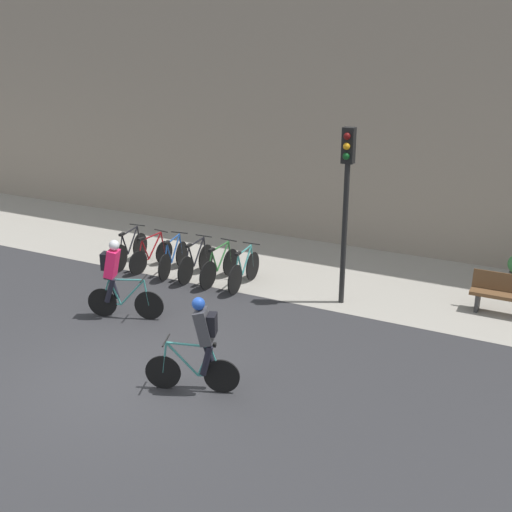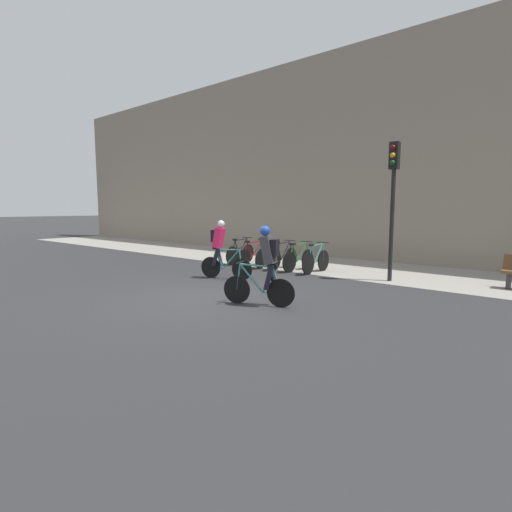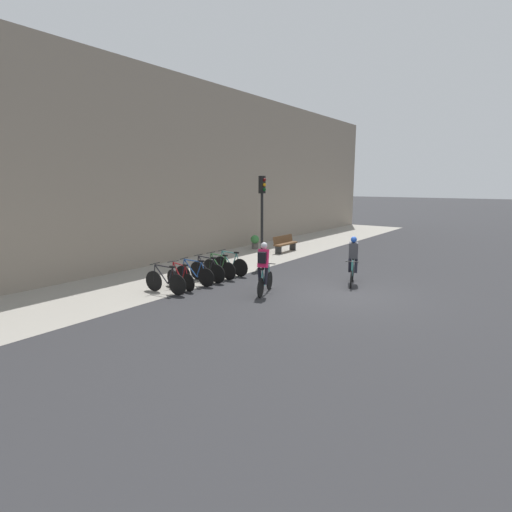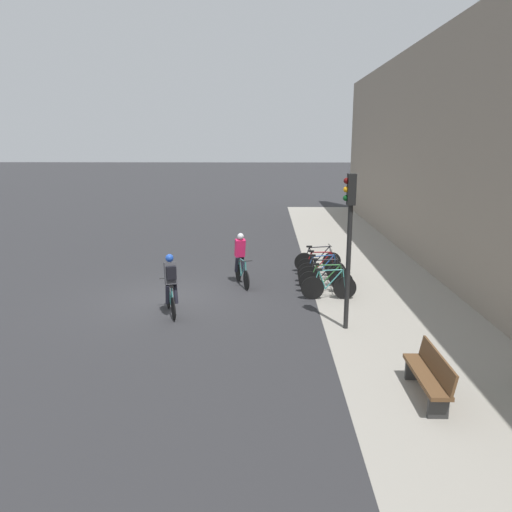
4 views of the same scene
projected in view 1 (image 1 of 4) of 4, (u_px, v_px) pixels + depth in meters
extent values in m
plane|color=#2B2B2D|center=(121.00, 381.00, 11.41)|extent=(200.00, 200.00, 0.00)
cube|color=gray|center=(280.00, 263.00, 17.08)|extent=(44.00, 4.50, 0.01)
cube|color=gray|center=(320.00, 90.00, 17.79)|extent=(44.00, 0.60, 8.63)
cylinder|color=black|center=(149.00, 305.00, 13.71)|extent=(0.62, 0.24, 0.64)
cylinder|color=black|center=(102.00, 303.00, 13.85)|extent=(0.62, 0.24, 0.64)
cylinder|color=teal|center=(132.00, 292.00, 13.66)|extent=(0.56, 0.22, 0.62)
cylinder|color=teal|center=(115.00, 292.00, 13.72)|extent=(0.27, 0.12, 0.58)
cylinder|color=teal|center=(126.00, 280.00, 13.59)|extent=(0.75, 0.28, 0.07)
cylinder|color=teal|center=(112.00, 303.00, 13.83)|extent=(0.41, 0.16, 0.05)
cylinder|color=teal|center=(106.00, 291.00, 13.75)|extent=(0.22, 0.10, 0.56)
cylinder|color=teal|center=(146.00, 293.00, 13.62)|extent=(0.12, 0.07, 0.59)
cylinder|color=black|center=(144.00, 278.00, 13.51)|extent=(0.17, 0.45, 0.03)
cube|color=black|center=(109.00, 278.00, 13.63)|extent=(0.22, 0.14, 0.06)
cube|color=#EA1E56|center=(112.00, 263.00, 13.51)|extent=(0.40, 0.40, 0.63)
sphere|color=silver|center=(114.00, 245.00, 13.36)|extent=(0.28, 0.28, 0.22)
cylinder|color=black|center=(110.00, 290.00, 13.60)|extent=(0.30, 0.19, 0.56)
cylinder|color=black|center=(114.00, 287.00, 13.81)|extent=(0.26, 0.18, 0.56)
cube|color=black|center=(105.00, 261.00, 13.51)|extent=(0.21, 0.29, 0.36)
cylinder|color=black|center=(163.00, 372.00, 11.06)|extent=(0.60, 0.24, 0.63)
cylinder|color=black|center=(222.00, 376.00, 10.94)|extent=(0.60, 0.24, 0.63)
cylinder|color=teal|center=(182.00, 359.00, 10.92)|extent=(0.55, 0.22, 0.62)
cylinder|color=teal|center=(204.00, 361.00, 10.88)|extent=(0.26, 0.13, 0.58)
cylinder|color=teal|center=(188.00, 345.00, 10.82)|extent=(0.73, 0.29, 0.07)
cylinder|color=teal|center=(210.00, 376.00, 10.96)|extent=(0.40, 0.17, 0.05)
cylinder|color=teal|center=(216.00, 362.00, 10.85)|extent=(0.21, 0.10, 0.56)
cylinder|color=teal|center=(165.00, 357.00, 10.96)|extent=(0.12, 0.07, 0.59)
cylinder|color=black|center=(166.00, 340.00, 10.84)|extent=(0.18, 0.44, 0.03)
cube|color=black|center=(210.00, 345.00, 10.76)|extent=(0.22, 0.14, 0.06)
cube|color=#3D3D42|center=(204.00, 327.00, 10.66)|extent=(0.41, 0.41, 0.63)
sphere|color=#1E47AD|center=(198.00, 304.00, 10.54)|extent=(0.28, 0.28, 0.22)
cylinder|color=black|center=(209.00, 354.00, 10.95)|extent=(0.30, 0.19, 0.56)
cylinder|color=black|center=(206.00, 361.00, 10.75)|extent=(0.26, 0.18, 0.56)
cube|color=black|center=(212.00, 324.00, 10.63)|extent=(0.22, 0.29, 0.36)
cylinder|color=black|center=(140.00, 246.00, 17.36)|extent=(0.12, 0.71, 0.71)
cylinder|color=black|center=(120.00, 258.00, 16.43)|extent=(0.12, 0.71, 0.71)
cylinder|color=black|center=(133.00, 240.00, 16.95)|extent=(0.11, 0.57, 0.62)
cylinder|color=black|center=(125.00, 245.00, 16.61)|extent=(0.07, 0.27, 0.58)
cylinder|color=black|center=(130.00, 231.00, 16.75)|extent=(0.13, 0.78, 0.07)
cylinder|color=black|center=(124.00, 256.00, 16.62)|extent=(0.08, 0.42, 0.05)
cylinder|color=black|center=(121.00, 247.00, 16.42)|extent=(0.06, 0.22, 0.56)
cylinder|color=black|center=(139.00, 236.00, 17.22)|extent=(0.05, 0.12, 0.59)
cylinder|color=black|center=(137.00, 225.00, 17.07)|extent=(0.46, 0.08, 0.03)
cube|color=black|center=(122.00, 234.00, 16.40)|extent=(0.10, 0.21, 0.06)
cylinder|color=black|center=(164.00, 252.00, 17.00)|extent=(0.12, 0.62, 0.62)
cylinder|color=black|center=(138.00, 263.00, 16.24)|extent=(0.12, 0.62, 0.62)
cylinder|color=maroon|center=(155.00, 246.00, 16.65)|extent=(0.11, 0.54, 0.62)
cylinder|color=maroon|center=(145.00, 250.00, 16.37)|extent=(0.07, 0.25, 0.58)
cylinder|color=maroon|center=(152.00, 236.00, 16.47)|extent=(0.14, 0.72, 0.07)
cylinder|color=maroon|center=(144.00, 261.00, 16.40)|extent=(0.09, 0.39, 0.05)
cylinder|color=maroon|center=(140.00, 252.00, 16.22)|extent=(0.06, 0.21, 0.56)
cylinder|color=maroon|center=(163.00, 242.00, 16.87)|extent=(0.05, 0.12, 0.58)
cylinder|color=black|center=(161.00, 231.00, 16.73)|extent=(0.46, 0.09, 0.03)
cube|color=black|center=(142.00, 239.00, 16.18)|extent=(0.11, 0.21, 0.06)
cylinder|color=black|center=(182.00, 254.00, 16.79)|extent=(0.14, 0.67, 0.67)
cylinder|color=black|center=(165.00, 267.00, 15.86)|extent=(0.14, 0.67, 0.67)
cylinder|color=#1E478C|center=(176.00, 248.00, 16.38)|extent=(0.13, 0.57, 0.62)
cylinder|color=#1E478C|center=(169.00, 253.00, 16.04)|extent=(0.08, 0.27, 0.58)
cylinder|color=#1E478C|center=(173.00, 239.00, 16.18)|extent=(0.16, 0.77, 0.07)
cylinder|color=#1E478C|center=(168.00, 265.00, 16.04)|extent=(0.10, 0.42, 0.05)
cylinder|color=#1E478C|center=(166.00, 256.00, 15.85)|extent=(0.07, 0.22, 0.56)
cylinder|color=#1E478C|center=(181.00, 244.00, 16.65)|extent=(0.05, 0.12, 0.59)
cylinder|color=black|center=(179.00, 232.00, 16.51)|extent=(0.46, 0.10, 0.03)
cube|color=black|center=(167.00, 243.00, 15.83)|extent=(0.11, 0.21, 0.06)
cylinder|color=black|center=(206.00, 258.00, 16.46)|extent=(0.05, 0.70, 0.70)
cylinder|color=black|center=(186.00, 271.00, 15.60)|extent=(0.05, 0.70, 0.70)
cylinder|color=black|center=(199.00, 252.00, 16.07)|extent=(0.06, 0.55, 0.62)
cylinder|color=black|center=(191.00, 257.00, 15.76)|extent=(0.05, 0.26, 0.58)
cylinder|color=black|center=(196.00, 242.00, 15.88)|extent=(0.06, 0.75, 0.07)
cylinder|color=black|center=(190.00, 268.00, 15.77)|extent=(0.04, 0.40, 0.05)
cylinder|color=black|center=(187.00, 259.00, 15.58)|extent=(0.04, 0.21, 0.56)
cylinder|color=black|center=(205.00, 248.00, 16.33)|extent=(0.04, 0.12, 0.58)
cylinder|color=black|center=(204.00, 236.00, 16.18)|extent=(0.46, 0.04, 0.03)
cube|color=black|center=(189.00, 246.00, 15.56)|extent=(0.09, 0.20, 0.06)
cylinder|color=black|center=(231.00, 262.00, 16.17)|extent=(0.07, 0.69, 0.69)
cylinder|color=black|center=(208.00, 275.00, 15.32)|extent=(0.07, 0.69, 0.69)
cylinder|color=#2D6B33|center=(223.00, 256.00, 15.78)|extent=(0.07, 0.57, 0.62)
cylinder|color=#2D6B33|center=(215.00, 261.00, 15.47)|extent=(0.05, 0.27, 0.58)
cylinder|color=#2D6B33|center=(220.00, 246.00, 15.59)|extent=(0.08, 0.77, 0.07)
cylinder|color=#2D6B33|center=(213.00, 273.00, 15.49)|extent=(0.05, 0.42, 0.05)
cylinder|color=#2D6B33|center=(210.00, 263.00, 15.30)|extent=(0.04, 0.22, 0.56)
cylinder|color=#2D6B33|center=(230.00, 252.00, 16.04)|extent=(0.04, 0.12, 0.59)
cylinder|color=black|center=(229.00, 240.00, 15.89)|extent=(0.46, 0.05, 0.03)
cube|color=black|center=(212.00, 250.00, 15.27)|extent=(0.09, 0.20, 0.06)
cylinder|color=black|center=(253.00, 266.00, 15.88)|extent=(0.06, 0.71, 0.71)
cylinder|color=black|center=(235.00, 280.00, 15.02)|extent=(0.06, 0.71, 0.71)
cylinder|color=teal|center=(247.00, 260.00, 15.49)|extent=(0.06, 0.55, 0.62)
cylinder|color=teal|center=(240.00, 265.00, 15.18)|extent=(0.05, 0.26, 0.58)
cylinder|color=teal|center=(245.00, 250.00, 15.30)|extent=(0.07, 0.74, 0.07)
cylinder|color=teal|center=(239.00, 277.00, 15.20)|extent=(0.05, 0.40, 0.05)
cylinder|color=teal|center=(237.00, 267.00, 15.01)|extent=(0.04, 0.21, 0.56)
cylinder|color=teal|center=(252.00, 256.00, 15.74)|extent=(0.04, 0.12, 0.58)
cylinder|color=black|center=(251.00, 243.00, 15.60)|extent=(0.46, 0.05, 0.03)
cube|color=black|center=(238.00, 254.00, 14.98)|extent=(0.09, 0.20, 0.06)
cylinder|color=black|center=(345.00, 219.00, 14.01)|extent=(0.12, 0.12, 3.97)
cube|color=black|center=(349.00, 145.00, 13.47)|extent=(0.26, 0.20, 0.76)
sphere|color=#590C0C|center=(347.00, 136.00, 13.29)|extent=(0.15, 0.15, 0.15)
sphere|color=orange|center=(347.00, 146.00, 13.36)|extent=(0.15, 0.15, 0.15)
sphere|color=#0C4719|center=(346.00, 156.00, 13.43)|extent=(0.15, 0.15, 0.15)
cube|color=#2D2D2D|center=(478.00, 301.00, 14.19)|extent=(0.08, 0.36, 0.45)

